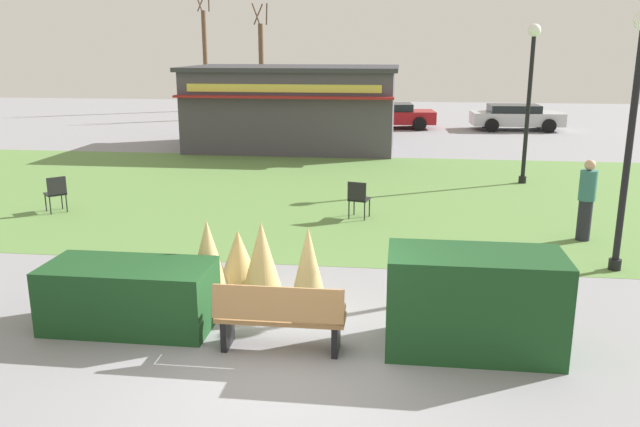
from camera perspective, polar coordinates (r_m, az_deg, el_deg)
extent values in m
plane|color=gray|center=(8.37, -3.06, -13.25)|extent=(80.00, 80.00, 0.00)
cube|color=#5B8442|center=(17.55, 2.55, 1.77)|extent=(36.00, 12.00, 0.01)
cube|color=#9E7547|center=(8.58, -3.48, -9.16)|extent=(1.70, 0.48, 0.06)
cube|color=#9E7547|center=(8.27, -3.79, -8.00)|extent=(1.70, 0.13, 0.44)
cube|color=black|center=(8.83, -8.20, -10.19)|extent=(0.08, 0.44, 0.45)
cube|color=black|center=(8.58, 1.43, -10.79)|extent=(0.08, 0.44, 0.45)
cube|color=#9E7547|center=(8.71, -8.79, -8.09)|extent=(0.06, 0.44, 0.06)
cube|color=#9E7547|center=(8.43, 1.99, -8.70)|extent=(0.06, 0.44, 0.06)
cube|color=#19421E|center=(9.61, -16.52, -7.00)|extent=(2.36, 1.10, 0.93)
cube|color=#19421E|center=(8.70, 13.46, -7.65)|extent=(2.25, 1.10, 1.34)
cone|color=tan|center=(10.10, -5.18, -4.27)|extent=(0.72, 0.72, 1.29)
cone|color=tan|center=(9.92, -9.86, -4.48)|extent=(0.79, 0.79, 1.39)
cone|color=tan|center=(9.62, -1.05, -5.02)|extent=(0.64, 0.64, 1.35)
cone|color=tan|center=(10.56, -7.23, -4.21)|extent=(0.78, 0.78, 1.04)
cylinder|color=black|center=(12.76, 24.66, -4.12)|extent=(0.22, 0.22, 0.20)
cylinder|color=black|center=(12.31, 25.64, 4.67)|extent=(0.12, 0.12, 4.17)
cylinder|color=black|center=(19.82, 17.49, 2.88)|extent=(0.22, 0.22, 0.20)
cylinder|color=black|center=(19.54, 17.94, 8.58)|extent=(0.12, 0.12, 4.17)
sphere|color=white|center=(19.45, 18.47, 15.15)|extent=(0.36, 0.36, 0.36)
cube|color=#47424C|center=(25.55, -2.34, 9.21)|extent=(7.77, 4.69, 2.99)
cube|color=#333338|center=(25.45, -2.38, 12.75)|extent=(8.07, 4.99, 0.16)
cube|color=maroon|center=(23.02, -3.40, 10.24)|extent=(7.87, 0.36, 0.08)
cube|color=#D8CC4C|center=(23.15, -3.34, 11.01)|extent=(6.99, 0.04, 0.28)
cube|color=black|center=(15.00, 3.51, 1.28)|extent=(0.53, 0.53, 0.04)
cube|color=black|center=(14.77, 3.28, 1.94)|extent=(0.44, 0.15, 0.44)
cylinder|color=black|center=(15.18, 4.40, 0.55)|extent=(0.03, 0.03, 0.45)
cylinder|color=black|center=(15.29, 3.04, 0.67)|extent=(0.03, 0.03, 0.45)
cylinder|color=black|center=(14.82, 3.97, 0.21)|extent=(0.03, 0.03, 0.45)
cylinder|color=black|center=(14.94, 2.58, 0.34)|extent=(0.03, 0.03, 0.45)
cube|color=black|center=(16.79, -22.42, 1.63)|extent=(0.62, 0.62, 0.04)
cube|color=black|center=(16.56, -22.30, 2.25)|extent=(0.34, 0.34, 0.44)
cylinder|color=black|center=(17.06, -21.91, 1.10)|extent=(0.03, 0.03, 0.45)
cylinder|color=black|center=(16.97, -23.13, 0.91)|extent=(0.03, 0.03, 0.45)
cylinder|color=black|center=(16.71, -21.54, 0.86)|extent=(0.03, 0.03, 0.45)
cylinder|color=black|center=(16.61, -22.79, 0.66)|extent=(0.03, 0.03, 0.45)
cylinder|color=#23232D|center=(14.33, 22.37, -0.56)|extent=(0.28, 0.28, 0.85)
cylinder|color=#336B66|center=(14.17, 22.65, 2.31)|extent=(0.34, 0.34, 0.62)
sphere|color=tan|center=(14.10, 22.82, 3.98)|extent=(0.22, 0.22, 0.22)
cube|color=black|center=(32.38, -2.70, 8.67)|extent=(4.34, 2.16, 0.60)
cube|color=black|center=(32.37, -2.97, 9.43)|extent=(2.44, 1.78, 0.44)
cylinder|color=black|center=(32.99, -0.07, 8.40)|extent=(0.66, 0.27, 0.64)
cylinder|color=black|center=(31.21, -0.79, 8.04)|extent=(0.66, 0.27, 0.64)
cylinder|color=black|center=(33.63, -4.46, 8.47)|extent=(0.66, 0.27, 0.64)
cylinder|color=black|center=(31.88, -5.40, 8.12)|extent=(0.66, 0.27, 0.64)
cube|color=maroon|center=(31.91, 6.28, 8.52)|extent=(4.36, 2.21, 0.60)
cube|color=black|center=(31.86, 6.03, 9.29)|extent=(2.46, 1.81, 0.44)
cylinder|color=black|center=(32.98, 8.42, 8.24)|extent=(0.66, 0.28, 0.64)
cylinder|color=black|center=(31.17, 8.82, 7.86)|extent=(0.66, 0.28, 0.64)
cylinder|color=black|center=(32.77, 3.85, 8.32)|extent=(0.66, 0.28, 0.64)
cylinder|color=black|center=(30.94, 3.99, 7.95)|extent=(0.66, 0.28, 0.64)
cube|color=#B7BABF|center=(32.38, 17.00, 8.06)|extent=(4.28, 1.99, 0.60)
cube|color=black|center=(32.30, 16.80, 8.83)|extent=(2.38, 1.69, 0.44)
cylinder|color=black|center=(33.59, 18.84, 7.74)|extent=(0.65, 0.25, 0.64)
cylinder|color=black|center=(31.82, 19.63, 7.33)|extent=(0.65, 0.25, 0.64)
cylinder|color=black|center=(33.05, 14.42, 7.95)|extent=(0.65, 0.25, 0.64)
cylinder|color=black|center=(31.25, 14.98, 7.56)|extent=(0.65, 0.25, 0.64)
cylinder|color=brown|center=(36.71, -5.21, 12.45)|extent=(0.28, 0.28, 5.08)
cylinder|color=brown|center=(36.75, -4.75, 17.20)|extent=(0.25, 0.58, 1.12)
cylinder|color=brown|center=(37.05, -5.49, 17.17)|extent=(0.54, 0.36, 1.12)
cylinder|color=brown|center=(36.46, -5.70, 17.20)|extent=(0.54, 0.35, 1.12)
cylinder|color=brown|center=(41.07, -10.12, 13.13)|extent=(0.28, 0.28, 5.97)
cylinder|color=brown|center=(41.14, -9.83, 18.01)|extent=(0.25, 0.58, 1.12)
cylinder|color=brown|center=(41.48, -10.46, 17.95)|extent=(0.54, 0.36, 1.12)
cylinder|color=brown|center=(40.90, -10.72, 17.99)|extent=(0.54, 0.35, 1.12)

